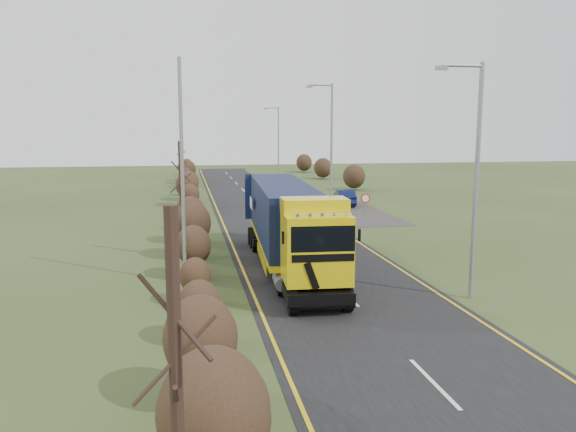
# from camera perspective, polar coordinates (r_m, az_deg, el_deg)

# --- Properties ---
(ground) EXTENTS (160.00, 160.00, 0.00)m
(ground) POSITION_cam_1_polar(r_m,az_deg,el_deg) (26.63, 3.57, -5.63)
(ground) COLOR #2F411B
(ground) RESTS_ON ground
(road) EXTENTS (8.00, 120.00, 0.02)m
(road) POSITION_cam_1_polar(r_m,az_deg,el_deg) (36.18, -0.28, -1.73)
(road) COLOR black
(road) RESTS_ON ground
(layby) EXTENTS (6.00, 18.00, 0.02)m
(layby) POSITION_cam_1_polar(r_m,az_deg,el_deg) (47.26, 5.33, 0.73)
(layby) COLOR #2C2927
(layby) RESTS_ON ground
(lane_markings) EXTENTS (7.52, 116.00, 0.01)m
(lane_markings) POSITION_cam_1_polar(r_m,az_deg,el_deg) (35.88, -0.19, -1.79)
(lane_markings) COLOR gold
(lane_markings) RESTS_ON road
(hedgerow) EXTENTS (2.24, 102.04, 6.05)m
(hedgerow) POSITION_cam_1_polar(r_m,az_deg,el_deg) (33.28, -9.84, 0.02)
(hedgerow) COLOR black
(hedgerow) RESTS_ON ground
(lorry) EXTENTS (3.15, 14.85, 4.11)m
(lorry) POSITION_cam_1_polar(r_m,az_deg,el_deg) (26.62, -0.11, -0.50)
(lorry) COLOR black
(lorry) RESTS_ON ground
(car_red_hatchback) EXTENTS (2.34, 3.97, 1.27)m
(car_red_hatchback) POSITION_cam_1_polar(r_m,az_deg,el_deg) (47.15, 3.21, 1.50)
(car_red_hatchback) COLOR #9C2207
(car_red_hatchback) RESTS_ON ground
(car_blue_sedan) EXTENTS (1.91, 4.30, 1.37)m
(car_blue_sedan) POSITION_cam_1_polar(r_m,az_deg,el_deg) (49.51, 5.76, 1.88)
(car_blue_sedan) COLOR #0B133D
(car_blue_sedan) RESTS_ON ground
(streetlight_near) EXTENTS (1.94, 0.18, 9.12)m
(streetlight_near) POSITION_cam_1_polar(r_m,az_deg,el_deg) (22.72, 18.38, 4.29)
(streetlight_near) COLOR gray
(streetlight_near) RESTS_ON ground
(streetlight_mid) EXTENTS (2.14, 0.20, 10.13)m
(streetlight_mid) POSITION_cam_1_polar(r_m,az_deg,el_deg) (44.19, 4.26, 7.48)
(streetlight_mid) COLOR gray
(streetlight_mid) RESTS_ON ground
(streetlight_far) EXTENTS (2.00, 0.19, 9.43)m
(streetlight_far) POSITION_cam_1_polar(r_m,az_deg,el_deg) (72.74, -1.08, 7.71)
(streetlight_far) COLOR gray
(streetlight_far) RESTS_ON ground
(left_pole) EXTENTS (0.16, 0.16, 9.58)m
(left_pole) POSITION_cam_1_polar(r_m,az_deg,el_deg) (24.21, -10.68, 4.29)
(left_pole) COLOR gray
(left_pole) RESTS_ON ground
(speed_sign) EXTENTS (0.65, 0.10, 2.37)m
(speed_sign) POSITION_cam_1_polar(r_m,az_deg,el_deg) (38.02, 7.85, 1.21)
(speed_sign) COLOR gray
(speed_sign) RESTS_ON ground
(warning_board) EXTENTS (0.73, 0.11, 1.91)m
(warning_board) POSITION_cam_1_polar(r_m,az_deg,el_deg) (49.61, 1.79, 2.49)
(warning_board) COLOR gray
(warning_board) RESTS_ON ground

